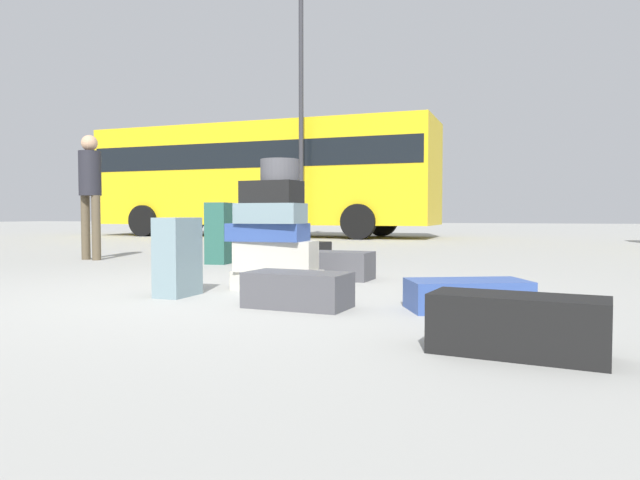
{
  "coord_description": "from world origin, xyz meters",
  "views": [
    {
      "loc": [
        2.17,
        -4.01,
        0.63
      ],
      "look_at": [
        0.31,
        1.72,
        0.37
      ],
      "focal_mm": 32.61,
      "sensor_mm": 36.0,
      "label": 1
    }
  ],
  "objects": [
    {
      "name": "suitcase_navy_white_trunk",
      "position": [
        1.92,
        -0.07,
        0.1
      ],
      "size": [
        0.87,
        0.67,
        0.2
      ],
      "primitive_type": "cube",
      "rotation": [
        0.0,
        0.0,
        0.41
      ],
      "color": "#334F99",
      "rests_on": "ground"
    },
    {
      "name": "suitcase_black_right_side",
      "position": [
        2.22,
        -1.28,
        0.14
      ],
      "size": [
        0.8,
        0.42,
        0.27
      ],
      "primitive_type": "cube",
      "rotation": [
        0.0,
        0.0,
        -0.15
      ],
      "color": "black",
      "rests_on": "ground"
    },
    {
      "name": "suitcase_black_foreground_near",
      "position": [
        -0.31,
        2.81,
        0.15
      ],
      "size": [
        0.77,
        0.53,
        0.29
      ],
      "primitive_type": "cube",
      "rotation": [
        0.0,
        0.0,
        -0.19
      ],
      "color": "black",
      "rests_on": "ground"
    },
    {
      "name": "person_bearded_onlooker",
      "position": [
        -3.36,
        2.69,
        1.04
      ],
      "size": [
        0.33,
        0.3,
        1.73
      ],
      "rotation": [
        0.0,
        0.0,
        -0.21
      ],
      "color": "brown",
      "rests_on": "ground"
    },
    {
      "name": "ground_plane",
      "position": [
        0.0,
        0.0,
        0.0
      ],
      "size": [
        80.0,
        80.0,
        0.0
      ],
      "primitive_type": "plane",
      "color": "#9E9E99"
    },
    {
      "name": "suitcase_charcoal_behind_tower",
      "position": [
        0.82,
        -0.32,
        0.12
      ],
      "size": [
        0.73,
        0.44,
        0.24
      ],
      "primitive_type": "cube",
      "rotation": [
        0.0,
        0.0,
        -0.1
      ],
      "color": "#4C4C51",
      "rests_on": "ground"
    },
    {
      "name": "suitcase_teal_left_side",
      "position": [
        -1.36,
        2.68,
        0.39
      ],
      "size": [
        0.3,
        0.38,
        0.78
      ],
      "primitive_type": "cube",
      "rotation": [
        0.0,
        0.0,
        0.08
      ],
      "color": "#26594C",
      "rests_on": "ground"
    },
    {
      "name": "suitcase_slate_upright_blue",
      "position": [
        -0.26,
        -0.09,
        0.3
      ],
      "size": [
        0.23,
        0.38,
        0.61
      ],
      "primitive_type": "cube",
      "rotation": [
        0.0,
        0.0,
        -0.03
      ],
      "color": "gray",
      "rests_on": "ground"
    },
    {
      "name": "parked_bus",
      "position": [
        -4.61,
        11.57,
        1.83
      ],
      "size": [
        10.02,
        2.98,
        3.15
      ],
      "rotation": [
        0.0,
        0.0,
        -0.03
      ],
      "color": "yellow",
      "rests_on": "ground"
    },
    {
      "name": "suitcase_tower",
      "position": [
        0.3,
        0.52,
        0.44
      ],
      "size": [
        0.75,
        0.51,
        1.09
      ],
      "color": "beige",
      "rests_on": "ground"
    },
    {
      "name": "lamp_post",
      "position": [
        -2.86,
        9.95,
        4.62
      ],
      "size": [
        0.36,
        0.36,
        7.25
      ],
      "color": "#333338",
      "rests_on": "ground"
    },
    {
      "name": "suitcase_charcoal_foreground_far",
      "position": [
        0.63,
        1.41,
        0.14
      ],
      "size": [
        0.62,
        0.43,
        0.27
      ],
      "primitive_type": "cube",
      "rotation": [
        0.0,
        0.0,
        -0.07
      ],
      "color": "#4C4C51",
      "rests_on": "ground"
    }
  ]
}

